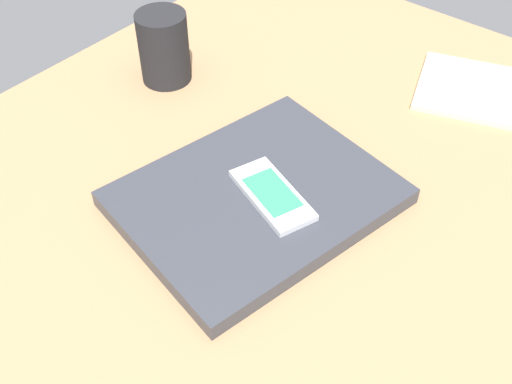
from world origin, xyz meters
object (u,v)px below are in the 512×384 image
Objects in this scene: cell_phone_on_laptop at (272,195)px; notepad at (471,89)px; laptop_closed at (256,197)px; pen_cup at (164,48)px.

cell_phone_on_laptop reaches higher than notepad.
cell_phone_on_laptop is at bearing 110.94° from laptop_closed.
cell_phone_on_laptop is 0.84× the size of notepad.
cell_phone_on_laptop is 1.20× the size of pen_cup.
notepad is at bearing 124.91° from pen_cup.
laptop_closed is 2.42× the size of cell_phone_on_laptop.
notepad is 1.43× the size of pen_cup.
laptop_closed is 2.04× the size of notepad.
laptop_closed is 2.69cm from cell_phone_on_laptop.
cell_phone_on_laptop is at bearing 68.32° from pen_cup.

